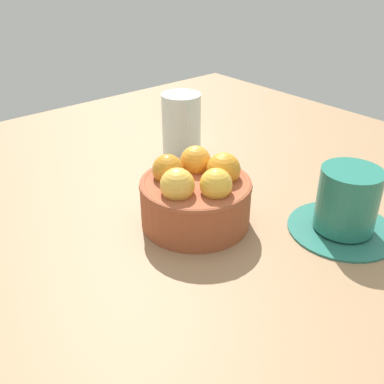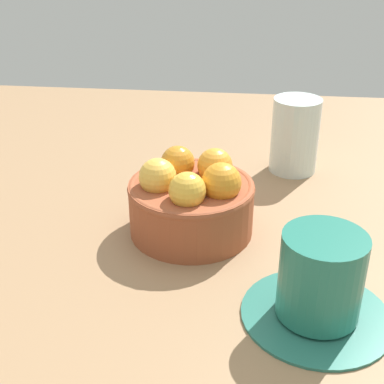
% 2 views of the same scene
% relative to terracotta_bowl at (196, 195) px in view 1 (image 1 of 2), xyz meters
% --- Properties ---
extents(ground_plane, '(1.13, 1.13, 0.03)m').
position_rel_terracotta_bowl_xyz_m(ground_plane, '(0.00, 0.00, -0.06)').
color(ground_plane, '#997551').
extents(terracotta_bowl, '(0.15, 0.15, 0.10)m').
position_rel_terracotta_bowl_xyz_m(terracotta_bowl, '(0.00, 0.00, 0.00)').
color(terracotta_bowl, '#9E4C2D').
rests_on(terracotta_bowl, ground_plane).
extents(coffee_cup, '(0.14, 0.14, 0.09)m').
position_rel_terracotta_bowl_xyz_m(coffee_cup, '(-0.14, -0.13, -0.00)').
color(coffee_cup, '#297060').
rests_on(coffee_cup, ground_plane).
extents(water_glass, '(0.07, 0.07, 0.11)m').
position_rel_terracotta_bowl_xyz_m(water_glass, '(0.19, -0.13, 0.01)').
color(water_glass, silver).
rests_on(water_glass, ground_plane).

